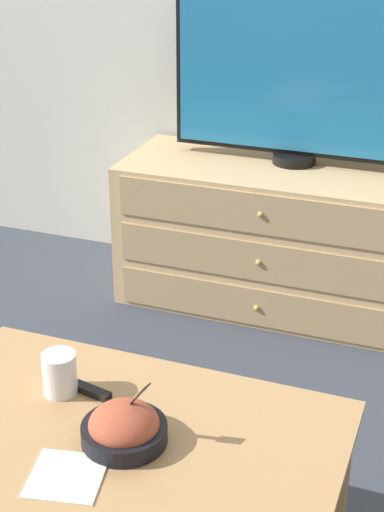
{
  "coord_description": "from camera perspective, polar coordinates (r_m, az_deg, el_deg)",
  "views": [
    {
      "loc": [
        0.83,
        -3.22,
        1.63
      ],
      "look_at": [
        0.17,
        -1.44,
        0.73
      ],
      "focal_mm": 55.0,
      "sensor_mm": 36.0,
      "label": 1
    }
  ],
  "objects": [
    {
      "name": "takeout_bowl",
      "position": [
        1.82,
        -4.96,
        -12.35
      ],
      "size": [
        0.2,
        0.2,
        0.16
      ],
      "color": "black",
      "rests_on": "coffee_table"
    },
    {
      "name": "tv",
      "position": [
        3.16,
        7.79,
        12.69
      ],
      "size": [
        1.02,
        0.18,
        0.68
      ],
      "color": "black",
      "rests_on": "dresser"
    },
    {
      "name": "dresser",
      "position": [
        3.29,
        6.14,
        1.4
      ],
      "size": [
        1.28,
        0.54,
        0.61
      ],
      "color": "tan",
      "rests_on": "ground_plane"
    },
    {
      "name": "coffee_table",
      "position": [
        1.91,
        -5.37,
        -14.15
      ],
      "size": [
        1.04,
        0.65,
        0.48
      ],
      "color": "tan",
      "rests_on": "ground_plane"
    },
    {
      "name": "remote_control",
      "position": [
        2.0,
        -7.56,
        -9.61
      ],
      "size": [
        0.13,
        0.05,
        0.02
      ],
      "color": "black",
      "rests_on": "coffee_table"
    },
    {
      "name": "drink_cup",
      "position": [
        1.99,
        -9.58,
        -8.58
      ],
      "size": [
        0.09,
        0.09,
        0.11
      ],
      "color": "beige",
      "rests_on": "coffee_table"
    },
    {
      "name": "ground_plane",
      "position": [
        3.7,
        5.38,
        -0.9
      ],
      "size": [
        12.0,
        12.0,
        0.0
      ],
      "primitive_type": "plane",
      "color": "#383D47"
    },
    {
      "name": "napkin",
      "position": [
        1.77,
        -9.11,
        -15.53
      ],
      "size": [
        0.19,
        0.19,
        0.0
      ],
      "color": "white",
      "rests_on": "coffee_table"
    }
  ]
}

